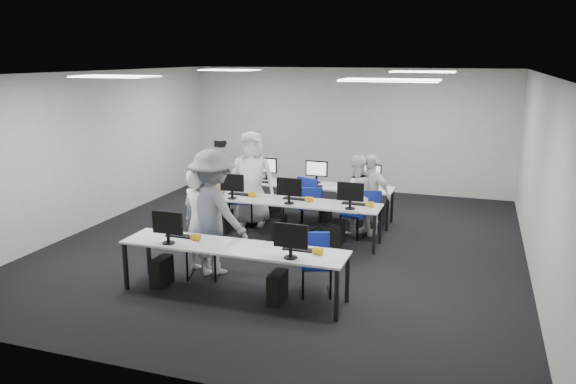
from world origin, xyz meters
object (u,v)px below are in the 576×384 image
(chair_3, at_px, (301,214))
(chair_7, at_px, (368,220))
(chair_0, at_px, (204,257))
(chair_6, at_px, (312,215))
(chair_1, at_px, (316,275))
(student_0, at_px, (199,221))
(student_2, at_px, (252,179))
(student_3, at_px, (369,194))
(desk_mid, at_px, (292,204))
(chair_2, at_px, (243,209))
(desk_front, at_px, (233,250))
(chair_5, at_px, (246,206))
(photographer, at_px, (213,213))
(chair_4, at_px, (354,223))
(student_1, at_px, (355,195))

(chair_3, distance_m, chair_7, 1.29)
(chair_0, xyz_separation_m, chair_6, (0.86, 2.88, -0.03))
(chair_1, bearing_deg, student_0, 154.37)
(student_2, relative_size, student_3, 1.22)
(desk_mid, distance_m, chair_1, 2.44)
(chair_3, bearing_deg, student_3, 28.71)
(chair_2, distance_m, chair_3, 1.19)
(desk_front, height_order, chair_0, chair_0)
(chair_6, bearing_deg, chair_5, 163.07)
(student_0, xyz_separation_m, photographer, (0.24, 0.04, 0.14))
(chair_2, relative_size, student_2, 0.53)
(chair_1, bearing_deg, chair_4, 71.51)
(chair_2, height_order, chair_3, chair_3)
(student_3, bearing_deg, chair_4, -107.49)
(student_0, bearing_deg, chair_5, -58.93)
(chair_4, bearing_deg, chair_3, -167.21)
(student_1, distance_m, photographer, 3.07)
(chair_0, xyz_separation_m, photographer, (0.10, 0.16, 0.67))
(student_1, bearing_deg, chair_0, 33.13)
(chair_0, bearing_deg, chair_5, 85.50)
(chair_6, distance_m, student_3, 1.22)
(chair_1, xyz_separation_m, chair_2, (-2.30, 2.74, 0.04))
(student_2, bearing_deg, student_0, -99.80)
(desk_mid, relative_size, chair_1, 3.76)
(student_1, relative_size, student_2, 0.82)
(chair_7, bearing_deg, chair_1, -112.78)
(chair_3, distance_m, student_2, 1.20)
(chair_6, relative_size, student_0, 0.52)
(chair_6, height_order, student_0, student_0)
(student_1, bearing_deg, chair_2, -22.04)
(desk_mid, relative_size, student_1, 2.11)
(desk_front, bearing_deg, chair_2, 111.21)
(desk_mid, bearing_deg, photographer, -108.43)
(chair_1, relative_size, student_3, 0.56)
(desk_mid, xyz_separation_m, chair_6, (0.13, 0.82, -0.41))
(chair_6, xyz_separation_m, student_2, (-1.20, -0.14, 0.66))
(student_3, bearing_deg, chair_1, -70.46)
(student_3, bearing_deg, student_0, -104.46)
(chair_2, xyz_separation_m, student_2, (0.17, 0.09, 0.62))
(chair_1, height_order, chair_3, chair_3)
(student_0, distance_m, student_2, 2.63)
(chair_7, xyz_separation_m, student_1, (-0.23, -0.09, 0.48))
(desk_front, xyz_separation_m, chair_0, (-0.73, 0.54, -0.38))
(chair_7, bearing_deg, student_1, -177.38)
(desk_front, relative_size, chair_3, 3.25)
(student_0, xyz_separation_m, student_1, (1.88, 2.62, -0.06))
(chair_6, distance_m, student_1, 1.02)
(chair_5, height_order, chair_7, chair_5)
(chair_3, relative_size, chair_6, 1.16)
(chair_5, height_order, student_2, student_2)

